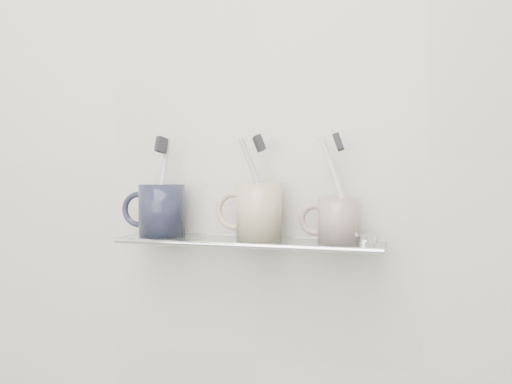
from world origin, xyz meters
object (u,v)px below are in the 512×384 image
(mug_left, at_px, (162,210))
(mug_center, at_px, (259,211))
(shelf_glass, at_px, (249,241))
(mug_right, at_px, (338,220))

(mug_left, distance_m, mug_center, 0.20)
(shelf_glass, distance_m, mug_left, 0.19)
(mug_left, height_order, mug_center, mug_center)
(mug_left, bearing_deg, shelf_glass, -25.06)
(shelf_glass, bearing_deg, mug_left, 178.43)
(mug_center, bearing_deg, mug_right, -7.42)
(shelf_glass, xyz_separation_m, mug_right, (0.17, 0.00, 0.04))
(mug_left, xyz_separation_m, mug_right, (0.35, 0.00, -0.01))
(shelf_glass, bearing_deg, mug_right, 1.72)
(mug_left, height_order, mug_right, mug_left)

